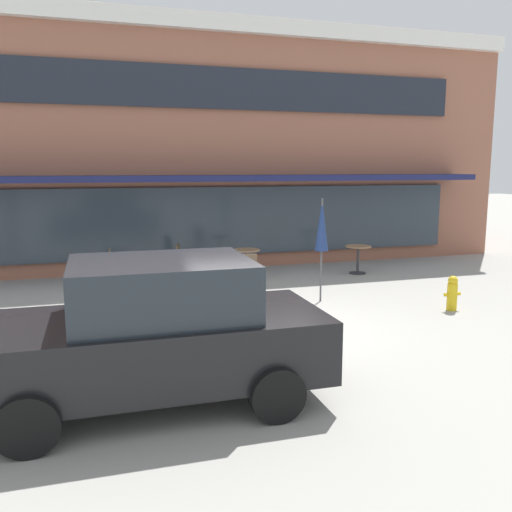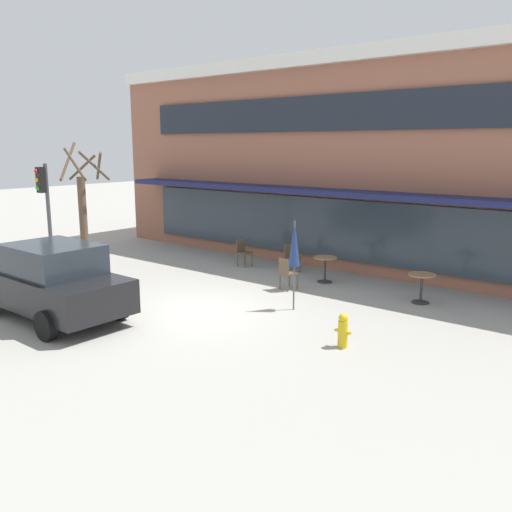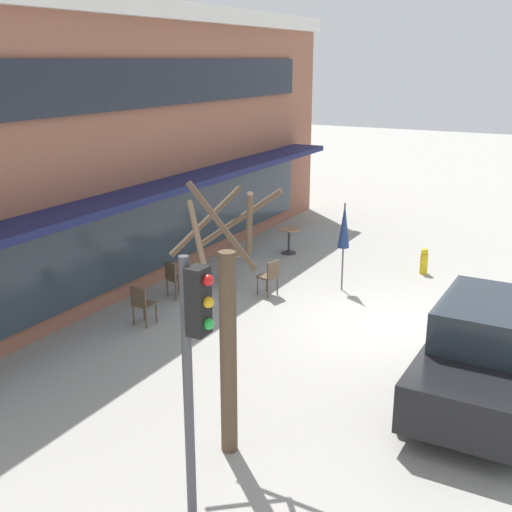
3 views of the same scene
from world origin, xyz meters
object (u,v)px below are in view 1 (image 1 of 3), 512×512
(cafe_chair_1, at_px, (248,269))
(fire_hydrant, at_px, (452,293))
(cafe_chair_2, at_px, (115,264))
(cafe_chair_0, at_px, (182,258))
(patio_umbrella_green_folded, at_px, (322,226))
(parked_sedan, at_px, (154,333))
(cafe_table_near_wall, at_px, (358,255))
(cafe_table_streetside, at_px, (246,259))

(cafe_chair_1, bearing_deg, fire_hydrant, -39.58)
(cafe_chair_2, bearing_deg, cafe_chair_0, 12.34)
(cafe_chair_0, bearing_deg, patio_umbrella_green_folded, -53.82)
(cafe_chair_0, height_order, cafe_chair_2, same)
(cafe_chair_2, distance_m, parked_sedan, 7.00)
(cafe_chair_1, bearing_deg, cafe_chair_0, 122.07)
(cafe_chair_2, bearing_deg, cafe_table_near_wall, -3.89)
(patio_umbrella_green_folded, distance_m, fire_hydrant, 2.94)
(cafe_table_near_wall, relative_size, fire_hydrant, 1.08)
(cafe_chair_0, height_order, parked_sedan, parked_sedan)
(patio_umbrella_green_folded, bearing_deg, cafe_chair_1, 131.28)
(cafe_table_near_wall, height_order, patio_umbrella_green_folded, patio_umbrella_green_folded)
(cafe_chair_0, distance_m, cafe_chair_2, 1.74)
(patio_umbrella_green_folded, bearing_deg, fire_hydrant, -33.27)
(cafe_chair_1, height_order, cafe_chair_2, same)
(cafe_table_streetside, relative_size, cafe_chair_0, 0.85)
(cafe_chair_2, bearing_deg, cafe_chair_1, -28.18)
(parked_sedan, bearing_deg, cafe_table_streetside, 65.33)
(fire_hydrant, bearing_deg, parked_sedan, -157.30)
(cafe_table_near_wall, distance_m, patio_umbrella_green_folded, 3.52)
(patio_umbrella_green_folded, distance_m, cafe_chair_0, 4.25)
(patio_umbrella_green_folded, bearing_deg, cafe_table_near_wall, 48.79)
(patio_umbrella_green_folded, xyz_separation_m, cafe_chair_0, (-2.42, 3.31, -1.10))
(cafe_table_streetside, xyz_separation_m, cafe_chair_0, (-1.58, 0.52, 0.01))
(parked_sedan, distance_m, fire_hydrant, 6.74)
(cafe_table_near_wall, bearing_deg, patio_umbrella_green_folded, -131.21)
(cafe_table_streetside, xyz_separation_m, parked_sedan, (-3.14, -6.84, 0.36))
(patio_umbrella_green_folded, bearing_deg, cafe_chair_0, 126.18)
(cafe_table_near_wall, bearing_deg, cafe_chair_2, 176.11)
(parked_sedan, xyz_separation_m, fire_hydrant, (6.20, 2.59, -0.53))
(cafe_chair_0, distance_m, parked_sedan, 7.53)
(cafe_chair_2, distance_m, fire_hydrant, 7.72)
(fire_hydrant, bearing_deg, patio_umbrella_green_folded, 146.73)
(cafe_chair_1, distance_m, fire_hydrant, 4.45)
(cafe_table_near_wall, bearing_deg, cafe_table_streetside, 174.79)
(cafe_table_streetside, height_order, patio_umbrella_green_folded, patio_umbrella_green_folded)
(cafe_chair_2, bearing_deg, parked_sedan, -88.84)
(patio_umbrella_green_folded, distance_m, parked_sedan, 5.73)
(cafe_chair_0, distance_m, cafe_chair_1, 2.28)
(cafe_chair_0, xyz_separation_m, fire_hydrant, (4.64, -4.77, -0.17))
(parked_sedan, bearing_deg, cafe_chair_2, 91.16)
(patio_umbrella_green_folded, height_order, cafe_chair_2, patio_umbrella_green_folded)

